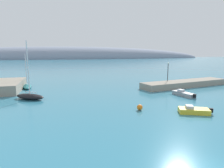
% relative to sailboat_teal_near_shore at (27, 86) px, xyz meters
% --- Properties ---
extents(breakwater_rocks, '(24.56, 8.70, 1.44)m').
position_rel_sailboat_teal_near_shore_xyz_m(breakwater_rocks, '(37.54, -8.83, 0.29)').
color(breakwater_rocks, gray).
rests_on(breakwater_rocks, ground).
extents(distant_ridge, '(397.68, 50.71, 31.98)m').
position_rel_sailboat_teal_near_shore_xyz_m(distant_ridge, '(25.09, 217.69, -0.43)').
color(distant_ridge, gray).
rests_on(distant_ridge, ground).
extents(sailboat_teal_near_shore, '(2.73, 7.15, 8.06)m').
position_rel_sailboat_teal_near_shore_xyz_m(sailboat_teal_near_shore, '(0.00, 0.00, 0.00)').
color(sailboat_teal_near_shore, '#1E6B70').
rests_on(sailboat_teal_near_shore, water).
extents(sailboat_black_mid_mooring, '(5.92, 5.14, 10.40)m').
position_rel_sailboat_teal_near_shore_xyz_m(sailboat_black_mid_mooring, '(2.06, -12.62, 0.18)').
color(sailboat_black_mid_mooring, black).
rests_on(sailboat_black_mid_mooring, water).
extents(motorboat_grey_foreground, '(2.26, 5.32, 1.15)m').
position_rel_sailboat_teal_near_shore_xyz_m(motorboat_grey_foreground, '(30.42, -17.98, -0.01)').
color(motorboat_grey_foreground, gray).
rests_on(motorboat_grey_foreground, water).
extents(motorboat_yellow_alongside_breakwater, '(4.52, 3.50, 1.09)m').
position_rel_sailboat_teal_near_shore_xyz_m(motorboat_yellow_alongside_breakwater, '(24.94, -27.76, -0.05)').
color(motorboat_yellow_alongside_breakwater, yellow).
rests_on(motorboat_yellow_alongside_breakwater, water).
extents(mooring_buoy_orange, '(0.85, 0.85, 0.85)m').
position_rel_sailboat_teal_near_shore_xyz_m(mooring_buoy_orange, '(18.33, -24.33, -0.01)').
color(mooring_buoy_orange, orange).
rests_on(mooring_buoy_orange, water).
extents(harbor_lamp_post, '(0.36, 0.36, 4.53)m').
position_rel_sailboat_teal_near_shore_xyz_m(harbor_lamp_post, '(33.01, -7.99, 3.78)').
color(harbor_lamp_post, black).
rests_on(harbor_lamp_post, breakwater_rocks).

